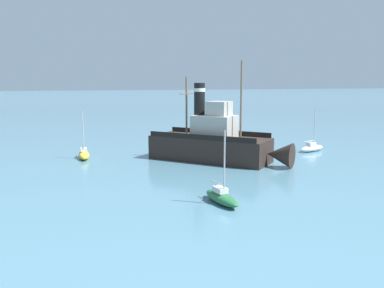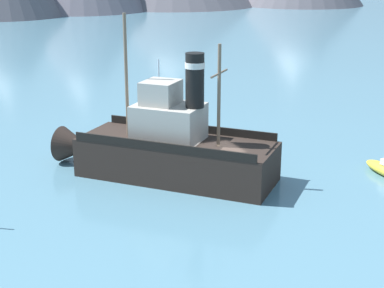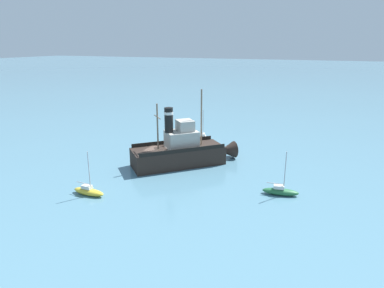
# 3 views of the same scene
# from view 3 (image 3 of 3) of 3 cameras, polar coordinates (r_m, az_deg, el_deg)

# --- Properties ---
(ground_plane) EXTENTS (600.00, 600.00, 0.00)m
(ground_plane) POSITION_cam_3_polar(r_m,az_deg,el_deg) (45.33, -5.88, -3.72)
(ground_plane) COLOR teal
(old_tugboat) EXTENTS (12.46, 12.68, 9.90)m
(old_tugboat) POSITION_cam_3_polar(r_m,az_deg,el_deg) (45.29, -1.60, -1.21)
(old_tugboat) COLOR #2D231E
(old_tugboat) RESTS_ON ground
(sailboat_white) EXTENTS (3.95, 2.35, 4.90)m
(sailboat_white) POSITION_cam_3_polar(r_m,az_deg,el_deg) (57.47, 1.84, 1.20)
(sailboat_white) COLOR white
(sailboat_white) RESTS_ON ground
(sailboat_green) EXTENTS (1.62, 3.92, 4.90)m
(sailboat_green) POSITION_cam_3_polar(r_m,az_deg,el_deg) (38.04, 14.52, -7.60)
(sailboat_green) COLOR #286B3D
(sailboat_green) RESTS_ON ground
(sailboat_yellow) EXTENTS (1.18, 3.82, 4.90)m
(sailboat_yellow) POSITION_cam_3_polar(r_m,az_deg,el_deg) (38.47, -16.86, -7.51)
(sailboat_yellow) COLOR gold
(sailboat_yellow) RESTS_ON ground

